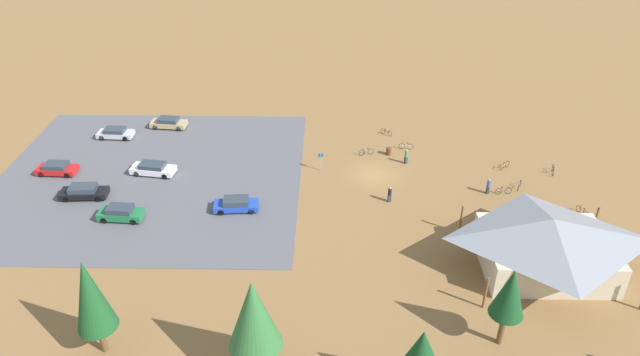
{
  "coord_description": "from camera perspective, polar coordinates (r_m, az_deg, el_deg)",
  "views": [
    {
      "loc": [
        4.92,
        53.22,
        31.92
      ],
      "look_at": [
        5.8,
        2.8,
        1.2
      ],
      "focal_mm": 32.07,
      "sensor_mm": 36.0,
      "label": 1
    }
  ],
  "objects": [
    {
      "name": "bicycle_blue_yard_center",
      "position": [
        65.81,
        4.64,
        2.6
      ],
      "size": [
        1.73,
        0.63,
        0.86
      ],
      "color": "black",
      "rests_on": "ground"
    },
    {
      "name": "car_red_end_stall",
      "position": [
        67.96,
        -24.77,
        0.87
      ],
      "size": [
        4.3,
        2.03,
        1.3
      ],
      "color": "red",
      "rests_on": "parking_lot_asphalt"
    },
    {
      "name": "bicycle_green_front_row",
      "position": [
        66.98,
        22.23,
        0.74
      ],
      "size": [
        0.57,
        1.69,
        0.87
      ],
      "color": "black",
      "rests_on": "ground"
    },
    {
      "name": "car_blue_front_row",
      "position": [
        56.43,
        -8.37,
        -2.61
      ],
      "size": [
        4.43,
        2.12,
        1.32
      ],
      "color": "#1E42B2",
      "rests_on": "parking_lot_asphalt"
    },
    {
      "name": "bicycle_red_lone_east",
      "position": [
        61.09,
        24.69,
        -3.01
      ],
      "size": [
        0.69,
        1.52,
        0.75
      ],
      "color": "black",
      "rests_on": "ground"
    },
    {
      "name": "pine_far_west",
      "position": [
        42.03,
        -21.95,
        -10.81
      ],
      "size": [
        2.78,
        2.78,
        8.19
      ],
      "color": "brown",
      "rests_on": "ground"
    },
    {
      "name": "car_silver_far_end",
      "position": [
        73.49,
        -19.74,
        4.25
      ],
      "size": [
        4.3,
        1.97,
        1.25
      ],
      "color": "#BCBCC1",
      "rests_on": "parking_lot_asphalt"
    },
    {
      "name": "bicycle_silver_trailside",
      "position": [
        62.93,
        19.28,
        -0.69
      ],
      "size": [
        0.81,
        1.51,
        0.87
      ],
      "color": "black",
      "rests_on": "ground"
    },
    {
      "name": "car_black_by_curb",
      "position": [
        62.43,
        -22.5,
        -1.28
      ],
      "size": [
        4.78,
        2.04,
        1.38
      ],
      "color": "black",
      "rests_on": "parking_lot_asphalt"
    },
    {
      "name": "car_tan_second_row",
      "position": [
        74.13,
        -14.87,
        5.35
      ],
      "size": [
        4.55,
        2.21,
        1.31
      ],
      "color": "tan",
      "rests_on": "parking_lot_asphalt"
    },
    {
      "name": "bicycle_white_near_porch",
      "position": [
        67.53,
        8.57,
        3.15
      ],
      "size": [
        1.71,
        0.48,
        0.91
      ],
      "color": "black",
      "rests_on": "ground"
    },
    {
      "name": "bicycle_teal_edge_north",
      "position": [
        60.4,
        20.1,
        -2.28
      ],
      "size": [
        0.84,
        1.53,
        0.84
      ],
      "color": "black",
      "rests_on": "ground"
    },
    {
      "name": "pine_mideast",
      "position": [
        37.62,
        10.06,
        -17.08
      ],
      "size": [
        3.28,
        3.28,
        6.2
      ],
      "color": "brown",
      "rests_on": "ground"
    },
    {
      "name": "car_green_aisle_side",
      "position": [
        57.71,
        -19.26,
        -3.32
      ],
      "size": [
        4.33,
        1.99,
        1.45
      ],
      "color": "#1E6B3D",
      "rests_on": "parking_lot_asphalt"
    },
    {
      "name": "pine_east",
      "position": [
        37.6,
        -6.64,
        -13.37
      ],
      "size": [
        3.58,
        3.58,
        8.28
      ],
      "color": "brown",
      "rests_on": "ground"
    },
    {
      "name": "visitor_near_lot",
      "position": [
        57.43,
        6.97,
        -1.59
      ],
      "size": [
        0.37,
        0.36,
        1.74
      ],
      "color": "#2D3347",
      "rests_on": "ground"
    },
    {
      "name": "pine_west",
      "position": [
        42.02,
        18.43,
        -10.86
      ],
      "size": [
        2.44,
        2.44,
        6.82
      ],
      "color": "brown",
      "rests_on": "ground"
    },
    {
      "name": "car_white_mid_lot",
      "position": [
        64.24,
        -16.32,
        0.9
      ],
      "size": [
        4.93,
        2.53,
        1.3
      ],
      "color": "white",
      "rests_on": "parking_lot_asphalt"
    },
    {
      "name": "visitor_at_bikes",
      "position": [
        64.35,
        8.59,
        2.18
      ],
      "size": [
        0.4,
        0.39,
        1.78
      ],
      "color": "#2D3347",
      "rests_on": "ground"
    },
    {
      "name": "ground",
      "position": [
        62.25,
        5.39,
        0.35
      ],
      "size": [
        160.0,
        160.0,
        0.0
      ],
      "primitive_type": "plane",
      "color": "olive",
      "rests_on": "ground"
    },
    {
      "name": "bicycle_purple_mid_cluster",
      "position": [
        61.4,
        17.83,
        -1.23
      ],
      "size": [
        1.81,
        0.48,
        0.87
      ],
      "color": "black",
      "rests_on": "ground"
    },
    {
      "name": "visitor_by_pavilion",
      "position": [
        60.8,
        16.45,
        -0.76
      ],
      "size": [
        0.36,
        0.36,
        1.72
      ],
      "color": "#2D3347",
      "rests_on": "ground"
    },
    {
      "name": "trash_bin",
      "position": [
        66.11,
        6.87,
        2.68
      ],
      "size": [
        0.6,
        0.6,
        0.9
      ],
      "primitive_type": "cylinder",
      "color": "brown",
      "rests_on": "ground"
    },
    {
      "name": "parking_lot_asphalt",
      "position": [
        64.34,
        -16.57,
        0.2
      ],
      "size": [
        32.5,
        30.38,
        0.05
      ],
      "primitive_type": "cube",
      "color": "#56565B",
      "rests_on": "ground"
    },
    {
      "name": "bike_pavilion",
      "position": [
        51.25,
        21.82,
        -5.89
      ],
      "size": [
        12.55,
        10.07,
        5.05
      ],
      "color": "beige",
      "rests_on": "ground"
    },
    {
      "name": "bicycle_yellow_yard_right",
      "position": [
        66.08,
        17.94,
        1.19
      ],
      "size": [
        1.37,
        1.12,
        0.84
      ],
      "color": "black",
      "rests_on": "ground"
    },
    {
      "name": "lot_sign",
      "position": [
        62.03,
        0.07,
        1.89
      ],
      "size": [
        0.56,
        0.08,
        2.2
      ],
      "color": "#99999E",
      "rests_on": "ground"
    },
    {
      "name": "bicycle_black_near_sign",
      "position": [
        70.61,
        6.63,
        4.57
      ],
      "size": [
        1.3,
        1.17,
        0.81
      ],
      "color": "black",
      "rests_on": "ground"
    }
  ]
}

